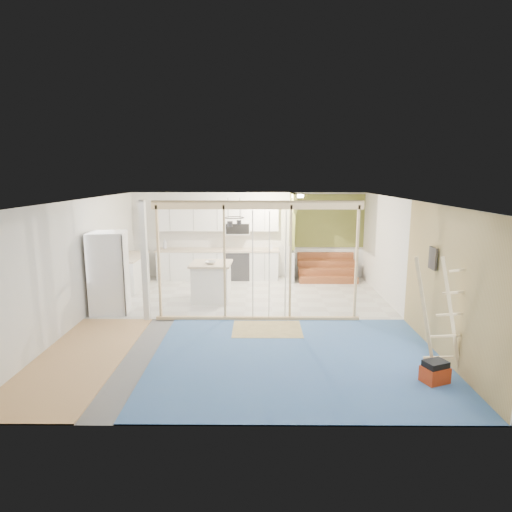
{
  "coord_description": "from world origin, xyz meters",
  "views": [
    {
      "loc": [
        0.34,
        -8.88,
        3.11
      ],
      "look_at": [
        0.26,
        0.6,
        1.31
      ],
      "focal_mm": 30.0,
      "sensor_mm": 36.0,
      "label": 1
    }
  ],
  "objects_px": {
    "toolbox": "(435,373)",
    "fridge": "(109,273)",
    "island": "(211,282)",
    "ladder": "(442,315)"
  },
  "relations": [
    {
      "from": "island",
      "to": "toolbox",
      "type": "distance_m",
      "value": 5.8
    },
    {
      "from": "fridge",
      "to": "ladder",
      "type": "height_order",
      "value": "ladder"
    },
    {
      "from": "toolbox",
      "to": "fridge",
      "type": "bearing_deg",
      "value": 128.6
    },
    {
      "from": "fridge",
      "to": "toolbox",
      "type": "xyz_separation_m",
      "value": [
        6.07,
        -3.38,
        -0.76
      ]
    },
    {
      "from": "fridge",
      "to": "island",
      "type": "relative_size",
      "value": 1.82
    },
    {
      "from": "ladder",
      "to": "fridge",
      "type": "bearing_deg",
      "value": 177.38
    },
    {
      "from": "island",
      "to": "toolbox",
      "type": "bearing_deg",
      "value": -46.31
    },
    {
      "from": "toolbox",
      "to": "ladder",
      "type": "xyz_separation_m",
      "value": [
        0.19,
        0.36,
        0.78
      ]
    },
    {
      "from": "ladder",
      "to": "island",
      "type": "bearing_deg",
      "value": 158.75
    },
    {
      "from": "toolbox",
      "to": "ladder",
      "type": "distance_m",
      "value": 0.88
    }
  ]
}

